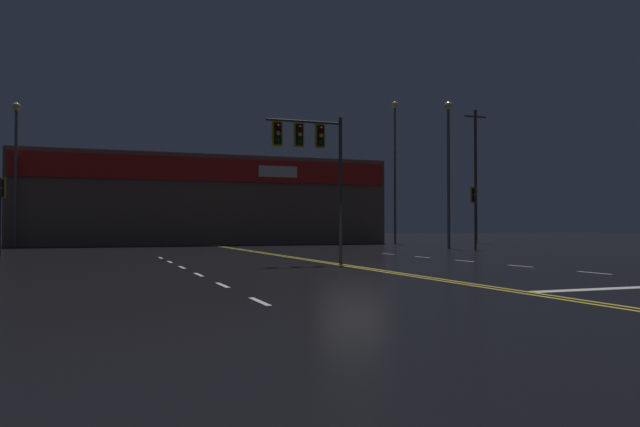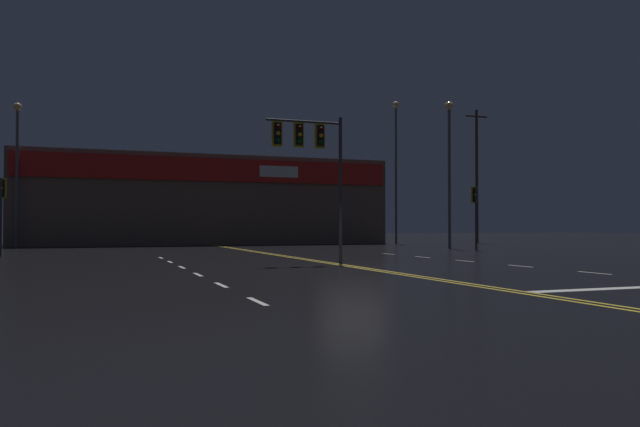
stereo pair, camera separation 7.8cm
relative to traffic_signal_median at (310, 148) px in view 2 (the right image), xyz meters
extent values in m
plane|color=black|center=(0.83, -2.47, -4.58)|extent=(200.00, 200.00, 0.00)
cube|color=gold|center=(0.68, -2.47, -4.57)|extent=(0.12, 60.00, 0.01)
cube|color=gold|center=(0.98, -2.47, -4.57)|extent=(0.12, 60.00, 0.01)
cube|color=silver|center=(-5.06, -11.47, -4.57)|extent=(0.12, 1.40, 0.01)
cube|color=silver|center=(-5.06, -7.87, -4.57)|extent=(0.12, 1.40, 0.01)
cube|color=silver|center=(-5.06, -4.27, -4.57)|extent=(0.12, 1.40, 0.01)
cube|color=silver|center=(-5.06, -0.67, -4.57)|extent=(0.12, 1.40, 0.01)
cube|color=silver|center=(-5.06, 2.93, -4.57)|extent=(0.12, 1.40, 0.01)
cube|color=silver|center=(-5.06, 6.53, -4.57)|extent=(0.12, 1.40, 0.01)
cube|color=silver|center=(6.72, -7.87, -4.57)|extent=(0.12, 1.40, 0.01)
cube|color=silver|center=(6.72, -4.27, -4.57)|extent=(0.12, 1.40, 0.01)
cube|color=silver|center=(6.72, -0.67, -4.57)|extent=(0.12, 1.40, 0.01)
cube|color=silver|center=(6.72, 2.93, -4.57)|extent=(0.12, 1.40, 0.01)
cube|color=silver|center=(6.72, 6.53, -4.57)|extent=(0.12, 1.40, 0.01)
cylinder|color=#38383D|center=(1.32, 0.02, -1.65)|extent=(0.14, 0.14, 5.86)
cylinder|color=#38383D|center=(-0.23, 0.02, 1.03)|extent=(3.10, 0.10, 0.10)
cube|color=black|center=(0.43, 0.02, 0.49)|extent=(0.28, 0.24, 0.84)
cube|color=gold|center=(0.43, 0.02, 0.49)|extent=(0.42, 0.08, 0.99)
sphere|color=#500705|center=(0.43, -0.14, 0.75)|extent=(0.17, 0.17, 0.17)
sphere|color=orange|center=(0.43, -0.14, 0.49)|extent=(0.17, 0.17, 0.17)
sphere|color=#084513|center=(0.43, -0.14, 0.24)|extent=(0.17, 0.17, 0.17)
cube|color=black|center=(-0.45, 0.02, 0.49)|extent=(0.28, 0.24, 0.84)
cube|color=gold|center=(-0.45, 0.02, 0.49)|extent=(0.42, 0.08, 0.99)
sphere|color=#500705|center=(-0.45, -0.14, 0.75)|extent=(0.17, 0.17, 0.17)
sphere|color=orange|center=(-0.45, -0.14, 0.49)|extent=(0.17, 0.17, 0.17)
sphere|color=#084513|center=(-0.45, -0.14, 0.24)|extent=(0.17, 0.17, 0.17)
cube|color=black|center=(-1.34, 0.02, 0.49)|extent=(0.28, 0.24, 0.84)
cube|color=gold|center=(-1.34, 0.02, 0.49)|extent=(0.42, 0.08, 0.99)
sphere|color=#500705|center=(-1.34, -0.14, 0.75)|extent=(0.17, 0.17, 0.17)
sphere|color=orange|center=(-1.34, -0.14, 0.49)|extent=(0.17, 0.17, 0.17)
sphere|color=#084513|center=(-1.34, -0.14, 0.24)|extent=(0.17, 0.17, 0.17)
cylinder|color=#38383D|center=(-12.26, 10.50, -2.67)|extent=(0.13, 0.13, 3.81)
cube|color=black|center=(-12.26, 10.68, -1.24)|extent=(0.28, 0.24, 0.84)
cube|color=gold|center=(-12.26, 10.68, -1.24)|extent=(0.42, 0.08, 0.99)
sphere|color=#500705|center=(-12.26, 10.52, -0.99)|extent=(0.17, 0.17, 0.17)
sphere|color=orange|center=(-12.26, 10.52, -1.24)|extent=(0.17, 0.17, 0.17)
sphere|color=#084513|center=(-12.26, 10.52, -1.49)|extent=(0.17, 0.17, 0.17)
cylinder|color=#38383D|center=(14.12, 9.41, -2.63)|extent=(0.13, 0.13, 3.89)
cube|color=black|center=(14.12, 9.59, -1.16)|extent=(0.28, 0.24, 0.84)
cube|color=gold|center=(14.12, 9.59, -1.16)|extent=(0.42, 0.08, 0.99)
sphere|color=#500705|center=(14.12, 9.43, -0.91)|extent=(0.17, 0.17, 0.17)
sphere|color=orange|center=(14.12, 9.43, -1.16)|extent=(0.17, 0.17, 0.17)
sphere|color=#084513|center=(14.12, 9.43, -1.41)|extent=(0.17, 0.17, 0.17)
cylinder|color=#59595E|center=(-13.00, 24.42, 0.23)|extent=(0.20, 0.20, 9.62)
sphere|color=#F9D17A|center=(-13.00, 24.42, 5.20)|extent=(0.56, 0.56, 0.56)
cylinder|color=#59595E|center=(14.31, 12.73, 0.11)|extent=(0.20, 0.20, 9.38)
sphere|color=#F9D17A|center=(14.31, 12.73, 4.96)|extent=(0.56, 0.56, 0.56)
cylinder|color=#59595E|center=(16.45, 24.69, 1.32)|extent=(0.20, 0.20, 11.80)
sphere|color=#F9D17A|center=(16.45, 24.69, 7.39)|extent=(0.56, 0.56, 0.56)
cube|color=brown|center=(0.83, 29.88, -1.02)|extent=(29.41, 10.00, 7.11)
cube|color=red|center=(0.83, 24.78, 1.29)|extent=(28.82, 0.20, 1.78)
cube|color=white|center=(5.97, 24.73, 1.29)|extent=(3.20, 0.16, 0.90)
cylinder|color=#4C3828|center=(24.27, 24.19, 1.39)|extent=(0.26, 0.26, 11.94)
cube|color=#4C3828|center=(24.27, 24.19, 6.76)|extent=(2.20, 0.12, 0.12)
camera|label=1|loc=(-8.16, -23.23, -3.13)|focal=35.00mm
camera|label=2|loc=(-8.09, -23.26, -3.13)|focal=35.00mm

